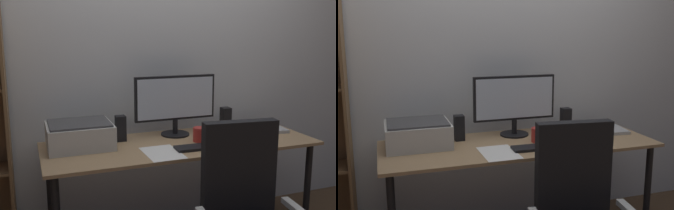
% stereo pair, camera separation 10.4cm
% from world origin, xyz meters
% --- Properties ---
extents(back_wall, '(6.40, 0.10, 2.60)m').
position_xyz_m(back_wall, '(0.00, 0.49, 1.30)').
color(back_wall, silver).
rests_on(back_wall, ground).
extents(desk, '(1.78, 0.64, 0.74)m').
position_xyz_m(desk, '(0.00, 0.00, 0.66)').
color(desk, tan).
rests_on(desk, ground).
extents(monitor, '(0.58, 0.20, 0.42)m').
position_xyz_m(monitor, '(0.03, 0.18, 0.98)').
color(monitor, black).
rests_on(monitor, desk).
extents(keyboard, '(0.29, 0.12, 0.02)m').
position_xyz_m(keyboard, '(0.05, -0.17, 0.75)').
color(keyboard, black).
rests_on(keyboard, desk).
extents(mouse, '(0.06, 0.10, 0.03)m').
position_xyz_m(mouse, '(0.28, -0.17, 0.76)').
color(mouse, black).
rests_on(mouse, desk).
extents(coffee_mug, '(0.10, 0.09, 0.09)m').
position_xyz_m(coffee_mug, '(0.12, -0.03, 0.79)').
color(coffee_mug, '#B72D28').
rests_on(coffee_mug, desk).
extents(laptop, '(0.34, 0.27, 0.02)m').
position_xyz_m(laptop, '(0.67, 0.07, 0.75)').
color(laptop, '#B7BABC').
rests_on(laptop, desk).
extents(speaker_left, '(0.06, 0.07, 0.17)m').
position_xyz_m(speaker_left, '(-0.36, 0.17, 0.82)').
color(speaker_left, black).
rests_on(speaker_left, desk).
extents(speaker_right, '(0.06, 0.07, 0.17)m').
position_xyz_m(speaker_right, '(0.42, 0.17, 0.82)').
color(speaker_right, black).
rests_on(speaker_right, desk).
extents(printer, '(0.40, 0.34, 0.16)m').
position_xyz_m(printer, '(-0.64, 0.12, 0.82)').
color(printer, silver).
rests_on(printer, desk).
extents(paper_sheet, '(0.21, 0.30, 0.00)m').
position_xyz_m(paper_sheet, '(-0.19, -0.17, 0.74)').
color(paper_sheet, white).
rests_on(paper_sheet, desk).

